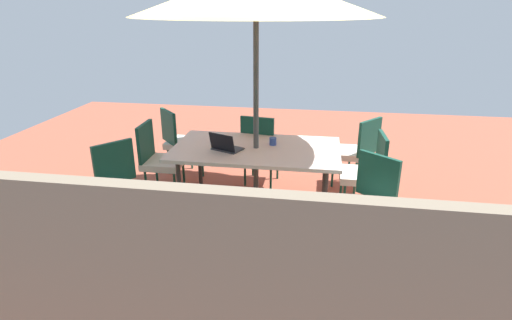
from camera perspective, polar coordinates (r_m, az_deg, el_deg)
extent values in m
cube|color=#9E4C38|center=(5.00, 0.00, -6.63)|extent=(10.00, 10.00, 0.02)
cube|color=#1E4C23|center=(2.96, -6.85, -17.03)|extent=(6.30, 0.81, 0.99)
cube|color=silver|center=(4.70, 0.00, 1.50)|extent=(1.92, 1.10, 0.04)
cylinder|color=#333333|center=(5.16, 9.60, -1.51)|extent=(0.05, 0.05, 0.72)
cylinder|color=#333333|center=(5.38, -7.85, -0.48)|extent=(0.05, 0.05, 0.72)
cylinder|color=#333333|center=(4.43, 9.58, -5.42)|extent=(0.05, 0.05, 0.72)
cylinder|color=#333333|center=(4.68, -10.63, -4.02)|extent=(0.05, 0.05, 0.72)
cylinder|color=#4C4C4C|center=(4.55, 0.00, 8.07)|extent=(0.06, 0.06, 2.59)
cylinder|color=black|center=(4.99, 0.00, -6.22)|extent=(0.44, 0.44, 0.06)
cube|color=silver|center=(4.03, 14.67, -6.59)|extent=(0.46, 0.46, 0.08)
cube|color=#144738|center=(4.08, 16.66, -2.32)|extent=(0.37, 0.31, 0.45)
cylinder|color=#144738|center=(4.11, 10.81, -9.88)|extent=(0.03, 0.03, 0.45)
cylinder|color=#144738|center=(3.94, 15.02, -11.72)|extent=(0.03, 0.03, 0.45)
cylinder|color=#144738|center=(4.37, 13.72, -8.14)|extent=(0.03, 0.03, 0.45)
cylinder|color=#144738|center=(4.22, 17.78, -9.76)|extent=(0.03, 0.03, 0.45)
cube|color=silver|center=(5.12, -12.74, -0.37)|extent=(0.46, 0.46, 0.08)
cube|color=#144738|center=(5.11, -15.19, 2.52)|extent=(0.05, 0.44, 0.45)
cylinder|color=#144738|center=(5.01, -11.24, -4.04)|extent=(0.03, 0.03, 0.45)
cylinder|color=#144738|center=(5.32, -10.04, -2.42)|extent=(0.03, 0.03, 0.45)
cylinder|color=#144738|center=(5.13, -15.06, -3.75)|extent=(0.03, 0.03, 0.45)
cylinder|color=#144738|center=(5.44, -13.67, -2.19)|extent=(0.03, 0.03, 0.45)
cube|color=silver|center=(5.48, 0.80, 1.60)|extent=(0.46, 0.46, 0.08)
cube|color=#144738|center=(5.21, 0.17, 3.62)|extent=(0.44, 0.10, 0.45)
cylinder|color=#144738|center=(5.70, 3.03, -0.52)|extent=(0.03, 0.03, 0.45)
cylinder|color=#144738|center=(5.79, -0.42, -0.14)|extent=(0.03, 0.03, 0.45)
cylinder|color=#144738|center=(5.37, 2.09, -1.87)|extent=(0.03, 0.03, 0.45)
cylinder|color=#144738|center=(5.47, -1.55, -1.44)|extent=(0.03, 0.03, 0.45)
cube|color=silver|center=(4.78, 14.34, -2.10)|extent=(0.46, 0.46, 0.08)
cube|color=#144738|center=(4.72, 17.15, 0.78)|extent=(0.06, 0.44, 0.45)
cylinder|color=#144738|center=(5.02, 11.77, -4.02)|extent=(0.03, 0.03, 0.45)
cylinder|color=#144738|center=(4.70, 12.16, -5.86)|extent=(0.03, 0.03, 0.45)
cylinder|color=#144738|center=(5.07, 15.83, -4.13)|extent=(0.03, 0.03, 0.45)
cylinder|color=#144738|center=(4.75, 16.49, -5.96)|extent=(0.03, 0.03, 0.45)
cube|color=silver|center=(5.48, 13.50, 0.98)|extent=(0.46, 0.46, 0.08)
cube|color=#144738|center=(5.29, 15.58, 3.09)|extent=(0.31, 0.36, 0.45)
cylinder|color=#144738|center=(5.81, 12.88, -0.62)|extent=(0.03, 0.03, 0.45)
cylinder|color=#144738|center=(5.53, 10.67, -1.54)|extent=(0.03, 0.03, 0.45)
cylinder|color=#144738|center=(5.62, 15.83, -1.62)|extent=(0.03, 0.03, 0.45)
cylinder|color=#144738|center=(5.34, 13.70, -2.63)|extent=(0.03, 0.03, 0.45)
cube|color=silver|center=(5.81, -10.00, 2.39)|extent=(0.46, 0.46, 0.08)
cube|color=#144738|center=(5.65, -12.11, 4.55)|extent=(0.33, 0.35, 0.45)
cylinder|color=#144738|center=(5.81, -7.49, -0.22)|extent=(0.03, 0.03, 0.45)
cylinder|color=#144738|center=(6.12, -9.01, 0.79)|extent=(0.03, 0.03, 0.45)
cylinder|color=#144738|center=(5.68, -10.74, -0.95)|extent=(0.03, 0.03, 0.45)
cylinder|color=#144738|center=(5.99, -12.12, 0.12)|extent=(0.03, 0.03, 0.45)
cube|color=silver|center=(4.44, -17.69, -4.30)|extent=(0.46, 0.46, 0.08)
cube|color=#144738|center=(4.51, -19.22, -0.38)|extent=(0.30, 0.37, 0.45)
cylinder|color=#144738|center=(4.34, -18.40, -8.89)|extent=(0.03, 0.03, 0.45)
cylinder|color=#144738|center=(4.47, -14.22, -7.50)|extent=(0.03, 0.03, 0.45)
cylinder|color=#144738|center=(4.64, -20.31, -7.14)|extent=(0.03, 0.03, 0.45)
cylinder|color=#144738|center=(4.76, -16.35, -5.89)|extent=(0.03, 0.03, 0.45)
cube|color=#2D2D33|center=(4.65, -3.98, 1.59)|extent=(0.38, 0.33, 0.02)
cube|color=black|center=(4.53, -4.82, 2.49)|extent=(0.32, 0.17, 0.20)
cylinder|color=#334C99|center=(4.78, 2.37, 2.63)|extent=(0.08, 0.08, 0.09)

